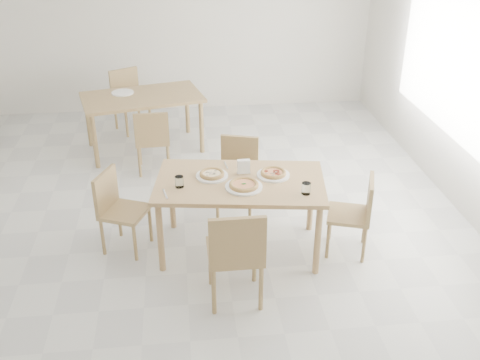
{
  "coord_description": "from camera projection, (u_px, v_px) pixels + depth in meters",
  "views": [
    {
      "loc": [
        0.01,
        -5.07,
        3.16
      ],
      "look_at": [
        0.53,
        -0.52,
        0.76
      ],
      "focal_mm": 42.0,
      "sensor_mm": 36.0,
      "label": 1
    }
  ],
  "objects": [
    {
      "name": "tumbler_b",
      "position": [
        306.0,
        188.0,
        4.93
      ],
      "size": [
        0.08,
        0.08,
        0.11
      ],
      "primitive_type": "cylinder",
      "color": "white",
      "rests_on": "main_table"
    },
    {
      "name": "pizza_pepperoni",
      "position": [
        273.0,
        173.0,
        5.25
      ],
      "size": [
        0.26,
        0.26,
        0.03
      ],
      "rotation": [
        0.0,
        0.0,
        -0.09
      ],
      "color": "tan",
      "rests_on": "plate_pepperoni"
    },
    {
      "name": "pizza_margherita",
      "position": [
        244.0,
        185.0,
        5.04
      ],
      "size": [
        0.34,
        0.34,
        0.03
      ],
      "rotation": [
        0.0,
        0.0,
        -0.32
      ],
      "color": "tan",
      "rests_on": "plate_margherita"
    },
    {
      "name": "chair_west",
      "position": [
        117.0,
        205.0,
        5.34
      ],
      "size": [
        0.52,
        0.52,
        0.8
      ],
      "rotation": [
        0.0,
        0.0,
        1.16
      ],
      "color": "#A58852",
      "rests_on": "ground"
    },
    {
      "name": "fork_b",
      "position": [
        226.0,
        165.0,
        5.45
      ],
      "size": [
        0.03,
        0.17,
        0.01
      ],
      "primitive_type": "cube",
      "rotation": [
        0.0,
        0.0,
        0.12
      ],
      "color": "silver",
      "rests_on": "main_table"
    },
    {
      "name": "plate_mushroom",
      "position": [
        212.0,
        176.0,
        5.24
      ],
      "size": [
        0.3,
        0.3,
        0.02
      ],
      "primitive_type": "cylinder",
      "color": "white",
      "rests_on": "main_table"
    },
    {
      "name": "plate_margherita",
      "position": [
        244.0,
        187.0,
        5.05
      ],
      "size": [
        0.34,
        0.34,
        0.02
      ],
      "primitive_type": "cylinder",
      "color": "white",
      "rests_on": "main_table"
    },
    {
      "name": "pizza_mushroom",
      "position": [
        212.0,
        174.0,
        5.23
      ],
      "size": [
        0.23,
        0.23,
        0.03
      ],
      "rotation": [
        0.0,
        0.0,
        -0.0
      ],
      "color": "tan",
      "rests_on": "plate_mushroom"
    },
    {
      "name": "chair_east",
      "position": [
        357.0,
        210.0,
        5.27
      ],
      "size": [
        0.5,
        0.5,
        0.79
      ],
      "rotation": [
        0.0,
        0.0,
        -1.9
      ],
      "color": "#A58852",
      "rests_on": "ground"
    },
    {
      "name": "plate_empty",
      "position": [
        123.0,
        93.0,
        7.34
      ],
      "size": [
        0.29,
        0.29,
        0.02
      ],
      "primitive_type": "cylinder",
      "color": "white",
      "rests_on": "second_table"
    },
    {
      "name": "plate_pepperoni",
      "position": [
        273.0,
        175.0,
        5.26
      ],
      "size": [
        0.31,
        0.31,
        0.02
      ],
      "primitive_type": "cylinder",
      "color": "white",
      "rests_on": "main_table"
    },
    {
      "name": "chair_north",
      "position": [
        238.0,
        170.0,
        5.98
      ],
      "size": [
        0.51,
        0.51,
        0.82
      ],
      "rotation": [
        0.0,
        0.0,
        -0.3
      ],
      "color": "#A58852",
      "rests_on": "ground"
    },
    {
      "name": "second_table",
      "position": [
        142.0,
        102.0,
        7.3
      ],
      "size": [
        1.67,
        1.19,
        0.75
      ],
      "rotation": [
        0.0,
        0.0,
        0.23
      ],
      "color": "#A58852",
      "rests_on": "ground"
    },
    {
      "name": "chair_back_n",
      "position": [
        128.0,
        95.0,
        8.02
      ],
      "size": [
        0.58,
        0.58,
        0.87
      ],
      "rotation": [
        0.0,
        0.0,
        0.5
      ],
      "color": "#A58852",
      "rests_on": "ground"
    },
    {
      "name": "chair_back_s",
      "position": [
        152.0,
        137.0,
        6.76
      ],
      "size": [
        0.42,
        0.42,
        0.82
      ],
      "rotation": [
        0.0,
        0.0,
        3.18
      ],
      "color": "#A58852",
      "rests_on": "ground"
    },
    {
      "name": "main_table",
      "position": [
        240.0,
        188.0,
        5.21
      ],
      "size": [
        1.66,
        1.1,
        0.75
      ],
      "rotation": [
        0.0,
        0.0,
        -0.14
      ],
      "color": "tan",
      "rests_on": "ground"
    },
    {
      "name": "chair_south",
      "position": [
        236.0,
        251.0,
        4.55
      ],
      "size": [
        0.46,
        0.46,
        0.92
      ],
      "rotation": [
        0.0,
        0.0,
        3.14
      ],
      "color": "#A58852",
      "rests_on": "ground"
    },
    {
      "name": "napkin_holder",
      "position": [
        244.0,
        167.0,
        5.27
      ],
      "size": [
        0.13,
        0.07,
        0.14
      ],
      "rotation": [
        0.0,
        0.0,
        0.03
      ],
      "color": "silver",
      "rests_on": "main_table"
    },
    {
      "name": "tumbler_a",
      "position": [
        179.0,
        182.0,
        5.04
      ],
      "size": [
        0.08,
        0.08,
        0.1
      ],
      "primitive_type": "cylinder",
      "color": "white",
      "rests_on": "main_table"
    },
    {
      "name": "fork_a",
      "position": [
        165.0,
        194.0,
        4.94
      ],
      "size": [
        0.05,
        0.18,
        0.01
      ],
      "primitive_type": "cube",
      "rotation": [
        0.0,
        0.0,
        0.2
      ],
      "color": "silver",
      "rests_on": "main_table"
    },
    {
      "name": "room",
      "position": [
        466.0,
        67.0,
        5.8
      ],
      "size": [
        7.28,
        7.0,
        7.0
      ],
      "color": "silver",
      "rests_on": "ground"
    }
  ]
}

